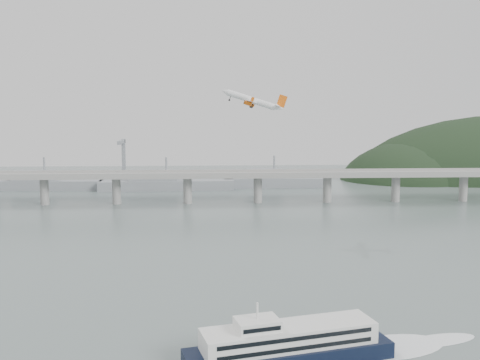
{
  "coord_description": "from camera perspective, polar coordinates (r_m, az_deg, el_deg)",
  "views": [
    {
      "loc": [
        -12.5,
        -194.5,
        69.54
      ],
      "look_at": [
        0.0,
        55.0,
        36.0
      ],
      "focal_mm": 42.0,
      "sensor_mm": 36.0,
      "label": 1
    }
  ],
  "objects": [
    {
      "name": "ground",
      "position": [
        206.94,
        0.78,
        -11.99
      ],
      "size": [
        900.0,
        900.0,
        0.0
      ],
      "primitive_type": "plane",
      "color": "slate",
      "rests_on": "ground"
    },
    {
      "name": "bridge",
      "position": [
        398.06,
        -1.21,
        0.15
      ],
      "size": [
        800.0,
        22.0,
        23.9
      ],
      "color": "gray",
      "rests_on": "ground"
    },
    {
      "name": "distant_fleet",
      "position": [
        485.42,
        -19.96,
        -0.31
      ],
      "size": [
        453.0,
        60.9,
        40.0
      ],
      "color": "gray",
      "rests_on": "ground"
    },
    {
      "name": "ferry",
      "position": [
        159.42,
        5.0,
        -16.34
      ],
      "size": [
        92.81,
        33.32,
        17.77
      ],
      "rotation": [
        0.0,
        0.0,
        0.24
      ],
      "color": "black",
      "rests_on": "ground"
    },
    {
      "name": "airliner",
      "position": [
        290.53,
        1.33,
        8.06
      ],
      "size": [
        34.4,
        31.59,
        12.92
      ],
      "rotation": [
        0.05,
        -0.3,
        2.92
      ],
      "color": "white",
      "rests_on": "ground"
    }
  ]
}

